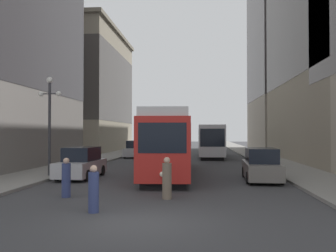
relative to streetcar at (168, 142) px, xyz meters
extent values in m
plane|color=#38383A|center=(0.23, -12.68, -2.10)|extent=(200.00, 200.00, 0.00)
cube|color=gray|center=(-8.01, 27.32, -2.03)|extent=(3.48, 120.00, 0.15)
cube|color=gray|center=(8.48, 27.32, -2.03)|extent=(3.48, 120.00, 0.15)
cube|color=black|center=(0.00, 0.01, -1.93)|extent=(2.81, 12.94, 0.35)
cube|color=red|center=(0.00, 0.01, -0.20)|extent=(3.25, 14.08, 3.10)
cube|color=black|center=(0.00, 0.01, 0.50)|extent=(3.26, 13.52, 1.08)
cube|color=silver|center=(0.00, 0.01, 1.57)|extent=(3.03, 13.79, 0.44)
cube|color=black|center=(0.33, -6.95, 0.34)|extent=(2.21, 0.18, 1.40)
sphere|color=#F2EACC|center=(0.33, -7.02, -1.30)|extent=(0.24, 0.24, 0.24)
cube|color=black|center=(3.15, 16.68, -1.93)|extent=(2.25, 10.21, 0.35)
cube|color=silver|center=(3.15, 16.68, -0.20)|extent=(2.64, 11.10, 3.10)
cube|color=black|center=(3.15, 16.68, 0.34)|extent=(2.66, 10.65, 1.30)
cube|color=black|center=(3.19, 11.16, 0.11)|extent=(2.30, 0.10, 1.71)
cylinder|color=black|center=(-5.87, -3.79, -1.78)|extent=(0.20, 0.65, 0.64)
cylinder|color=black|center=(-5.78, -0.99, -1.78)|extent=(0.20, 0.65, 0.64)
cylinder|color=black|center=(-4.16, -3.84, -1.78)|extent=(0.20, 0.65, 0.64)
cylinder|color=black|center=(-4.07, -1.04, -1.78)|extent=(0.20, 0.65, 0.64)
cube|color=#B2B2B7|center=(-4.97, -2.42, -1.50)|extent=(1.95, 4.58, 0.84)
cube|color=black|center=(-4.97, -2.30, -0.68)|extent=(1.66, 2.54, 0.80)
cylinder|color=black|center=(-5.84, 14.19, -1.78)|extent=(0.19, 0.64, 0.64)
cylinder|color=black|center=(-5.82, 17.21, -1.78)|extent=(0.19, 0.64, 0.64)
cylinder|color=black|center=(-4.13, 14.18, -1.78)|extent=(0.19, 0.64, 0.64)
cylinder|color=black|center=(-4.11, 17.20, -1.78)|extent=(0.19, 0.64, 0.64)
cube|color=#B2B2B7|center=(-4.97, 15.70, -1.50)|extent=(1.84, 4.89, 0.84)
cube|color=black|center=(-4.97, 15.82, -0.68)|extent=(1.61, 2.69, 0.80)
cylinder|color=black|center=(6.36, -1.27, -1.78)|extent=(0.21, 0.65, 0.64)
cylinder|color=black|center=(6.23, -4.15, -1.78)|extent=(0.21, 0.65, 0.64)
cylinder|color=black|center=(4.65, -1.20, -1.78)|extent=(0.21, 0.65, 0.64)
cylinder|color=black|center=(4.52, -4.08, -1.78)|extent=(0.21, 0.65, 0.64)
cube|color=slate|center=(5.44, -2.67, -1.50)|extent=(2.00, 4.72, 0.84)
cube|color=black|center=(5.44, -2.79, -0.68)|extent=(1.69, 2.62, 0.80)
cylinder|color=navy|center=(-1.52, -11.44, -1.42)|extent=(0.36, 0.36, 1.36)
sphere|color=tan|center=(-1.52, -11.44, -0.63)|extent=(0.24, 0.24, 0.24)
cylinder|color=#6B5B4C|center=(0.70, -8.73, -1.38)|extent=(0.38, 0.38, 1.45)
sphere|color=tan|center=(0.70, -8.73, -0.54)|extent=(0.26, 0.26, 0.26)
cylinder|color=navy|center=(-3.50, -8.70, -1.40)|extent=(0.37, 0.37, 1.40)
sphere|color=tan|center=(-3.50, -8.70, -0.59)|extent=(0.25, 0.25, 0.25)
cylinder|color=#333338|center=(-6.87, -2.53, 0.80)|extent=(0.16, 0.16, 5.50)
sphere|color=white|center=(-6.87, -2.53, 3.71)|extent=(0.36, 0.36, 0.36)
sphere|color=white|center=(-7.42, -2.53, 2.89)|extent=(0.31, 0.31, 0.31)
sphere|color=white|center=(-6.32, -2.53, 2.89)|extent=(0.31, 0.31, 0.31)
cube|color=#333338|center=(-6.87, -2.53, 2.89)|extent=(1.10, 0.06, 0.06)
cube|color=gray|center=(-15.23, 28.47, 6.33)|extent=(10.95, 20.47, 16.86)
cube|color=#494440|center=(-15.23, 28.47, 7.17)|extent=(10.99, 20.51, 10.12)
cube|color=gray|center=(-15.23, 28.47, 15.01)|extent=(11.55, 21.07, 0.50)
cube|color=#A89E8E|center=(15.29, 32.26, 13.14)|extent=(10.13, 17.38, 30.47)
cube|color=#544F4E|center=(15.29, 32.26, 14.66)|extent=(10.17, 17.42, 18.28)
camera|label=1|loc=(2.05, -23.42, 0.58)|focal=38.96mm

